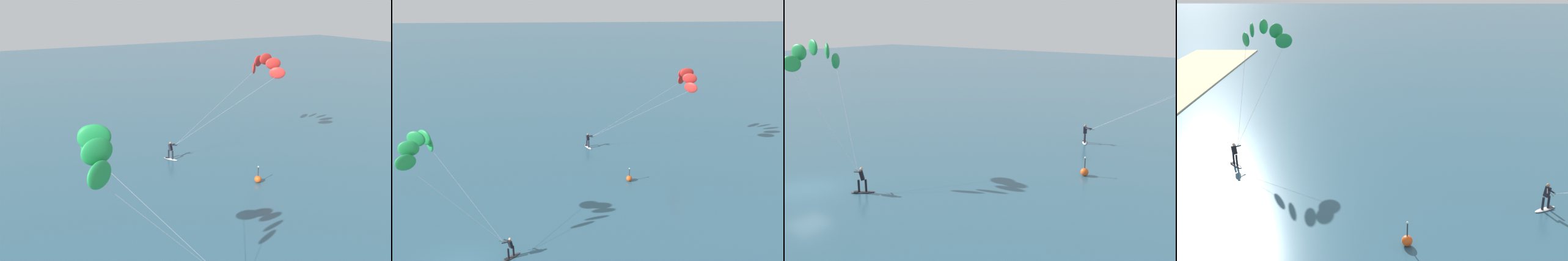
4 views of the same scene
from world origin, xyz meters
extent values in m
plane|color=#2D566B|center=(0.00, 0.00, 0.00)|extent=(240.00, 240.00, 0.00)
ellipsoid|color=#333338|center=(3.42, 1.78, 0.04)|extent=(1.33, 1.30, 0.08)
cube|color=black|center=(3.12, 1.49, 0.09)|extent=(0.40, 0.40, 0.02)
cylinder|color=black|center=(3.58, 1.93, 0.47)|extent=(0.14, 0.14, 0.78)
cylinder|color=black|center=(3.26, 1.63, 0.47)|extent=(0.14, 0.14, 0.78)
cube|color=black|center=(3.42, 1.78, 1.16)|extent=(0.44, 0.44, 0.63)
sphere|color=tan|center=(3.42, 1.78, 1.58)|extent=(0.20, 0.20, 0.20)
cylinder|color=black|center=(2.88, 1.90, 1.31)|extent=(0.54, 0.15, 0.03)
cylinder|color=black|center=(3.12, 1.73, 1.34)|extent=(0.61, 0.19, 0.15)
cylinder|color=black|center=(3.17, 1.94, 1.34)|extent=(0.55, 0.41, 0.15)
ellipsoid|color=#1E9347|center=(-2.23, 4.61, 7.76)|extent=(1.00, 1.32, 1.10)
ellipsoid|color=#1E9347|center=(-2.36, 4.05, 8.49)|extent=(1.30, 1.04, 1.10)
ellipsoid|color=#1E9347|center=(-2.57, 3.09, 8.78)|extent=(1.39, 0.60, 1.10)
ellipsoid|color=#1E9347|center=(-2.78, 2.13, 8.49)|extent=(1.39, 0.55, 1.10)
ellipsoid|color=#1E9347|center=(-2.90, 1.57, 7.76)|extent=(1.32, 1.00, 1.10)
cylinder|color=#B2B2B7|center=(0.32, 3.25, 4.39)|extent=(5.13, 2.74, 6.16)
cylinder|color=#B2B2B7|center=(-0.01, 1.73, 4.39)|extent=(5.79, 0.35, 6.16)
ellipsoid|color=white|center=(9.58, 21.34, 0.04)|extent=(1.00, 1.50, 0.08)
cube|color=black|center=(9.39, 21.70, 0.09)|extent=(0.38, 0.38, 0.02)
cylinder|color=black|center=(9.68, 21.14, 0.47)|extent=(0.14, 0.14, 0.78)
cylinder|color=black|center=(9.48, 21.53, 0.47)|extent=(0.14, 0.14, 0.78)
cube|color=black|center=(9.58, 21.34, 1.16)|extent=(0.41, 0.42, 0.63)
sphere|color=#9E7051|center=(9.58, 21.34, 1.58)|extent=(0.20, 0.20, 0.20)
cylinder|color=black|center=(10.13, 21.37, 1.31)|extent=(0.55, 0.06, 0.03)
cylinder|color=black|center=(9.85, 21.46, 1.34)|extent=(0.58, 0.34, 0.15)
cylinder|color=black|center=(9.86, 21.24, 1.34)|extent=(0.60, 0.28, 0.15)
sphere|color=#EA5119|center=(13.27, 13.16, 0.28)|extent=(0.56, 0.56, 0.56)
cylinder|color=#262628|center=(13.27, 13.16, 0.91)|extent=(0.06, 0.06, 0.70)
sphere|color=#F2F2CC|center=(13.27, 13.16, 1.32)|extent=(0.12, 0.12, 0.12)
camera|label=1|loc=(-7.64, -14.48, 14.24)|focal=42.82mm
camera|label=2|loc=(7.99, -25.18, 20.36)|focal=41.47mm
camera|label=3|loc=(25.93, -16.11, 10.76)|focal=43.03mm
camera|label=4|loc=(34.23, 11.55, 13.75)|focal=44.31mm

